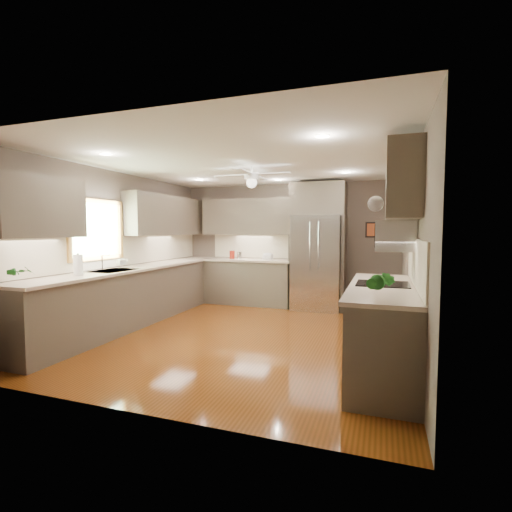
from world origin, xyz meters
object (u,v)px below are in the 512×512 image
Objects in this scene: soap_bottle at (123,262)px; potted_plant_right at (381,282)px; canister_a at (232,255)px; paper_towel at (78,265)px; microwave at (395,236)px; potted_plant_left at (21,271)px; refrigerator at (318,248)px; bowl at (268,258)px; stool at (376,306)px; canister_b at (240,255)px.

potted_plant_right is (3.96, -1.59, 0.06)m from soap_bottle.
paper_towel is (-0.83, -3.34, 0.06)m from canister_a.
microwave is (0.13, 1.14, 0.38)m from potted_plant_right.
potted_plant_left reaches higher than soap_bottle.
refrigerator is at bearing -0.80° from canister_a.
soap_bottle is at bearing 93.26° from potted_plant_left.
potted_plant_right is at bearing 3.95° from potted_plant_left.
bowl is 2.34m from stool.
bowl reaches higher than stool.
potted_plant_left is at bearing -103.42° from canister_b.
paper_towel is (-1.62, -3.33, 0.11)m from bowl.
microwave is (3.99, 1.41, 0.40)m from potted_plant_left.
soap_bottle is 0.70× the size of potted_plant_left.
bowl is at bearing 64.14° from paper_towel.
soap_bottle is 1.05m from paper_towel.
potted_plant_left is at bearing -101.60° from canister_a.
refrigerator reaches higher than canister_b.
soap_bottle is at bearing -156.56° from stool.
microwave is 1.19× the size of stool.
canister_a is 4.23m from potted_plant_left.
potted_plant_right is 0.13× the size of refrigerator.
microwave reaches higher than canister_b.
refrigerator is 4.45× the size of microwave.
stool is at bearing 95.78° from microwave.
paper_towel is at bearing -128.60° from refrigerator.
soap_bottle is 0.61× the size of potted_plant_right.
potted_plant_right is at bearing -60.16° from bowl.
soap_bottle is 0.84× the size of bowl.
potted_plant_left is (-1.00, -4.20, 0.07)m from canister_b.
microwave reaches higher than stool.
refrigerator is (2.66, 4.12, 0.11)m from potted_plant_left.
microwave is at bearing -63.91° from refrigerator.
soap_bottle is 4.27m from potted_plant_right.
potted_plant_left is at bearing -160.56° from microwave.
soap_bottle is 3.58m from refrigerator.
canister_b is 0.81× the size of soap_bottle.
potted_plant_left is at bearing -176.05° from potted_plant_right.
paper_towel is at bearing -115.86° from bowl.
refrigerator is at bearing -1.34° from bowl.
microwave is at bearing -84.22° from stool.
potted_plant_left is 1.21× the size of bowl.
canister_b is 0.64m from bowl.
canister_b is 0.52× the size of paper_towel.
soap_bottle is 0.65× the size of paper_towel.
potted_plant_right is at bearing -53.97° from canister_b.
refrigerator is at bearing 57.09° from potted_plant_left.
paper_towel is at bearing -83.12° from soap_bottle.
potted_plant_left is 4.45m from bowl.
soap_bottle is (-0.96, -2.29, 0.02)m from canister_a.
paper_towel reaches higher than potted_plant_left.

